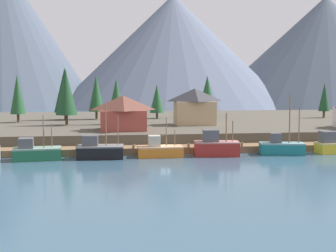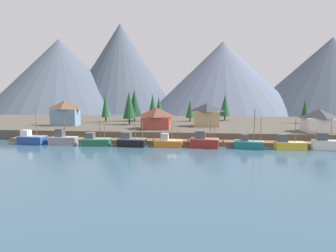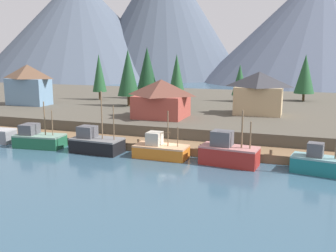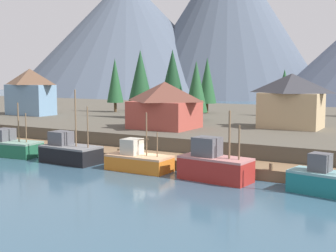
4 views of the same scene
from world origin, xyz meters
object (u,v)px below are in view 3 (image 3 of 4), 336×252
at_px(fishing_boat_black, 96,143).
at_px(conifer_back_left, 147,69).
at_px(fishing_boat_green, 38,139).
at_px(conifer_back_right, 305,74).
at_px(conifer_near_right, 177,73).
at_px(fishing_boat_red, 228,153).
at_px(conifer_centre, 240,80).
at_px(fishing_boat_teal, 323,164).
at_px(fishing_boat_orange, 160,150).
at_px(conifer_far_left, 128,73).
at_px(house_blue, 28,84).
at_px(house_tan, 259,93).
at_px(house_red, 161,98).
at_px(conifer_near_left, 99,73).
at_px(conifer_mid_left, 177,80).

xyz_separation_m(fishing_boat_black, conifer_back_left, (-7.60, 35.44, 7.66)).
height_order(fishing_boat_green, conifer_back_right, conifer_back_right).
bearing_deg(conifer_near_right, fishing_boat_red, -63.97).
bearing_deg(conifer_centre, conifer_near_right, -176.60).
bearing_deg(fishing_boat_teal, conifer_centre, 121.04).
relative_size(fishing_boat_orange, fishing_boat_teal, 0.73).
bearing_deg(conifer_far_left, fishing_boat_red, -45.48).
distance_m(fishing_boat_teal, house_blue, 54.50).
distance_m(fishing_boat_red, house_blue, 45.49).
distance_m(conifer_near_right, conifer_back_left, 6.52).
relative_size(house_tan, conifer_back_left, 0.69).
height_order(fishing_boat_orange, house_red, house_red).
xyz_separation_m(house_red, conifer_near_left, (-20.05, 17.02, 2.61)).
bearing_deg(conifer_mid_left, conifer_near_right, 108.13).
bearing_deg(fishing_boat_green, conifer_back_left, 82.88).
bearing_deg(fishing_boat_orange, conifer_back_left, 115.38).
xyz_separation_m(fishing_boat_green, house_red, (12.24, 13.36, 4.37)).
height_order(conifer_back_right, conifer_centre, conifer_back_right).
relative_size(fishing_boat_teal, conifer_back_right, 0.92).
relative_size(conifer_mid_left, conifer_back_right, 0.91).
bearing_deg(house_red, fishing_boat_teal, -30.61).
xyz_separation_m(fishing_boat_teal, house_red, (-22.35, 13.22, 4.39)).
bearing_deg(fishing_boat_black, fishing_boat_teal, 2.90).
xyz_separation_m(fishing_boat_green, house_blue, (-16.38, 18.68, 5.29)).
relative_size(fishing_boat_teal, conifer_centre, 1.17).
distance_m(fishing_boat_red, house_tan, 21.53).
relative_size(fishing_boat_red, conifer_near_right, 0.69).
distance_m(fishing_boat_red, conifer_mid_left, 27.93).
xyz_separation_m(conifer_near_left, conifer_near_right, (15.14, 5.77, 0.02)).
distance_m(house_red, conifer_near_left, 26.43).
height_order(fishing_boat_teal, house_blue, house_blue).
relative_size(fishing_boat_red, conifer_far_left, 0.63).
height_order(house_tan, house_blue, house_blue).
xyz_separation_m(fishing_boat_red, conifer_centre, (-4.47, 36.73, 5.49)).
distance_m(fishing_boat_red, conifer_near_right, 40.57).
height_order(conifer_back_left, conifer_back_right, conifer_back_left).
bearing_deg(house_blue, house_red, -10.55).
bearing_deg(fishing_boat_orange, fishing_boat_black, -177.15).
xyz_separation_m(fishing_boat_teal, conifer_far_left, (-32.44, 23.17, 7.56)).
height_order(fishing_boat_orange, conifer_back_left, conifer_back_left).
distance_m(fishing_boat_orange, house_red, 14.45).
bearing_deg(fishing_boat_orange, conifer_back_right, 70.00).
bearing_deg(conifer_far_left, house_red, -44.62).
distance_m(conifer_back_right, conifer_centre, 13.34).
bearing_deg(house_red, conifer_far_left, 135.38).
xyz_separation_m(house_blue, conifer_back_left, (17.24, 16.89, 2.42)).
bearing_deg(conifer_near_left, house_tan, -15.26).
distance_m(fishing_boat_black, conifer_near_right, 36.70).
bearing_deg(fishing_boat_green, fishing_boat_black, -4.85).
distance_m(conifer_mid_left, conifer_centre, 15.91).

